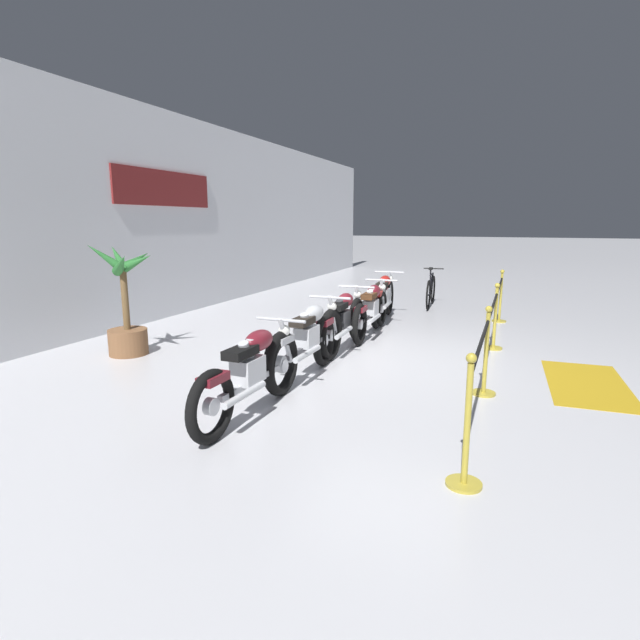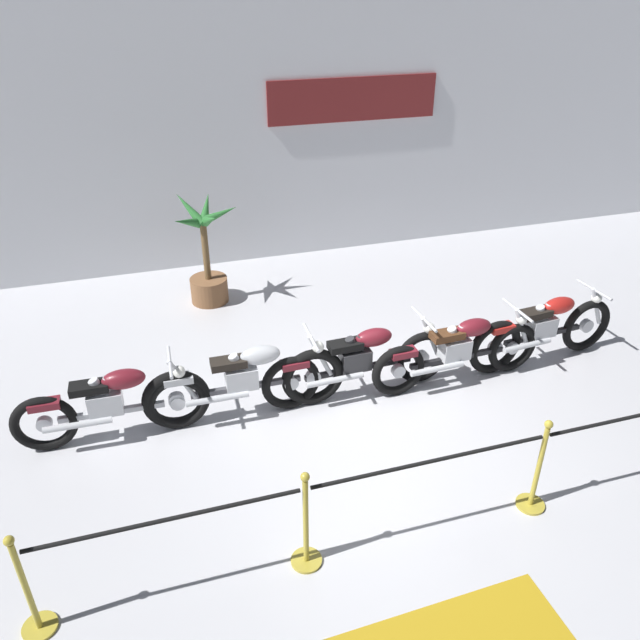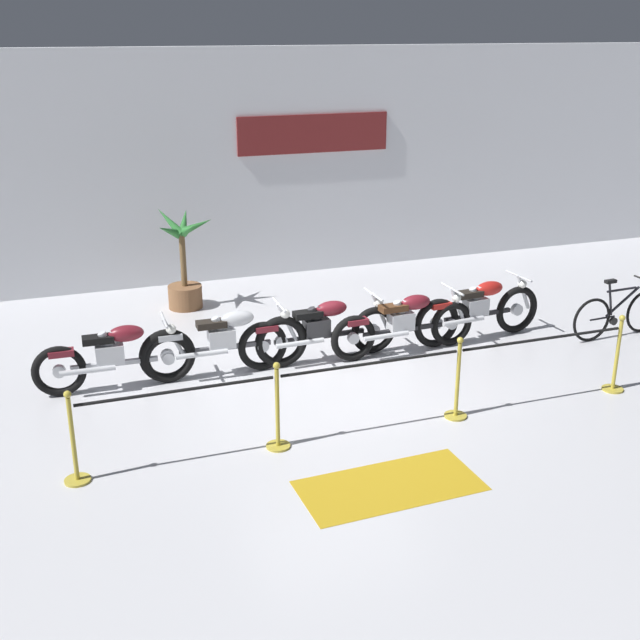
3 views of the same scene
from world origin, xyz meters
name	(u,v)px [view 1 (image 1 of 3)]	position (x,y,z in m)	size (l,w,h in m)	color
ground_plane	(383,356)	(0.00, 0.00, 0.00)	(120.00, 120.00, 0.00)	silver
back_wall	(108,215)	(0.00, 5.12, 2.10)	(28.00, 0.29, 4.20)	white
motorcycle_maroon_0	(251,373)	(-2.79, 0.68, 0.46)	(2.10, 0.62, 0.92)	black
motorcycle_silver_1	(309,340)	(-1.31, 0.66, 0.47)	(2.35, 0.62, 0.96)	black
motorcycle_maroon_2	(342,321)	(0.07, 0.68, 0.47)	(2.41, 0.62, 0.93)	black
motorcycle_maroon_3	(372,309)	(1.33, 0.56, 0.46)	(2.29, 0.62, 0.92)	black
motorcycle_red_4	(383,298)	(2.62, 0.68, 0.48)	(2.22, 0.62, 0.96)	black
bicycle	(431,291)	(4.71, 0.06, 0.37)	(1.71, 0.48, 0.95)	black
potted_palm_left_of_row	(126,312)	(-1.34, 3.62, 0.65)	(1.06, 0.89, 1.75)	brown
stanchion_far_left	(487,338)	(-1.26, -1.53, 0.69)	(6.93, 0.28, 1.05)	gold
stanchion_mid_left	(485,365)	(-1.22, -1.53, 0.36)	(0.28, 0.28, 1.05)	gold
stanchion_mid_right	(495,327)	(1.06, -1.53, 0.36)	(0.28, 0.28, 1.05)	gold
stanchion_far_right	(500,304)	(3.40, -1.53, 0.36)	(0.28, 0.28, 1.05)	gold
floor_banner	(587,384)	(-0.35, -2.71, 0.00)	(1.92, 0.92, 0.01)	#B78E19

